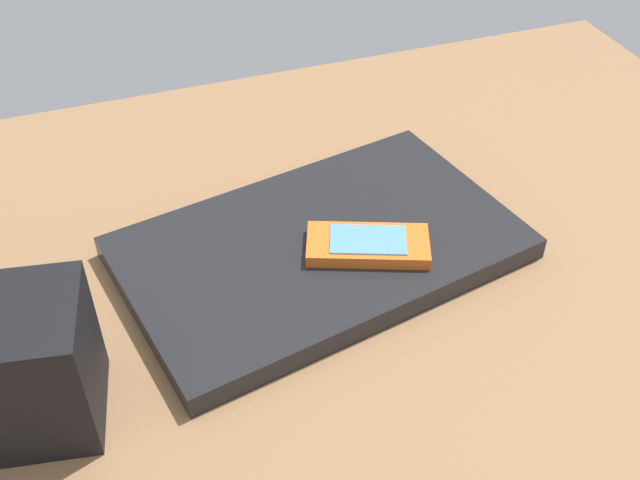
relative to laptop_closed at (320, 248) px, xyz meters
The scene contains 3 objects.
desk_surface 9.16cm from the laptop_closed, 145.76° to the right, with size 120.00×80.00×3.00cm, color olive.
laptop_closed is the anchor object (origin of this frame).
cell_phone_on_laptop 4.84cm from the laptop_closed, 39.27° to the right, with size 11.99×8.68×1.30cm.
Camera 1 is at (-10.56, -45.28, 50.72)cm, focal length 43.22 mm.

